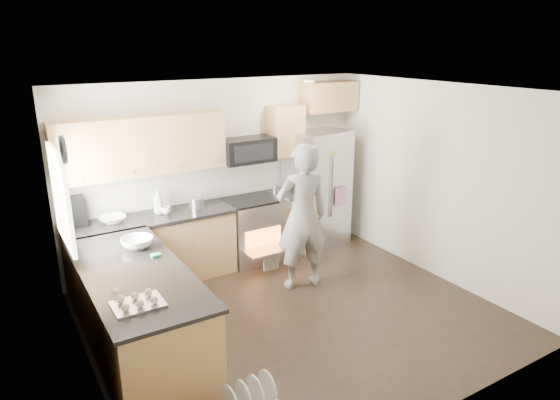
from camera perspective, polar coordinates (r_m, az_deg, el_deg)
ground at (r=6.03m, az=1.71°, el=-13.05°), size 4.50×4.50×0.00m
room_shell at (r=5.37m, az=1.45°, el=2.48°), size 4.54×4.04×2.62m
back_cabinet_run at (r=6.82m, az=-10.44°, el=-0.69°), size 4.45×0.64×2.50m
peninsula at (r=5.39m, az=-15.95°, el=-12.10°), size 0.96×2.36×1.03m
stove_range at (r=7.23m, az=-3.21°, el=-1.76°), size 0.76×0.97×1.79m
refrigerator at (r=7.75m, az=4.25°, el=1.31°), size 0.99×0.83×1.81m
person at (r=6.33m, az=2.55°, el=-1.98°), size 0.76×0.57×1.90m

